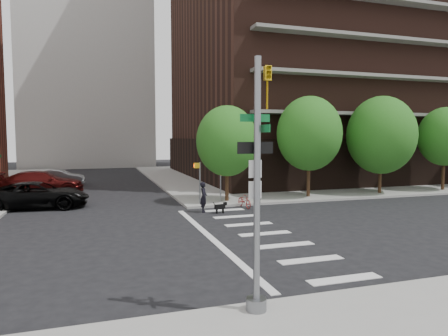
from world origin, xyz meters
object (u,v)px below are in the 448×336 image
parked_car_maroon (42,182)px  parked_car_black (38,195)px  parked_car_silver (59,177)px  dog_walker (204,197)px  traffic_signal (258,205)px  scooter (244,201)px

parked_car_maroon → parked_car_black: bearing=-177.1°
parked_car_silver → dog_walker: dog_walker is taller
traffic_signal → parked_car_black: 18.95m
dog_walker → parked_car_silver: bearing=45.6°
traffic_signal → dog_walker: traffic_signal is taller
parked_car_black → traffic_signal: bearing=-153.9°
parked_car_black → dog_walker: 10.13m
parked_car_maroon → dog_walker: dog_walker is taller
parked_car_black → parked_car_silver: size_ratio=1.35×
dog_walker → scooter: bearing=-59.3°
parked_car_black → dog_walker: size_ratio=3.34×
traffic_signal → parked_car_silver: traffic_signal is taller
parked_car_black → scooter: bearing=-102.1°
traffic_signal → parked_car_silver: (-6.83, 29.54, -1.99)m
traffic_signal → parked_car_maroon: traffic_signal is taller
traffic_signal → parked_car_maroon: size_ratio=1.00×
scooter → parked_car_maroon: bearing=134.8°
traffic_signal → scooter: 15.02m
parked_car_black → parked_car_silver: (0.20, 12.05, -0.10)m
parked_car_maroon → parked_car_silver: 5.38m
parked_car_black → dog_walker: bearing=-110.3°
parked_car_black → parked_car_silver: 12.05m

